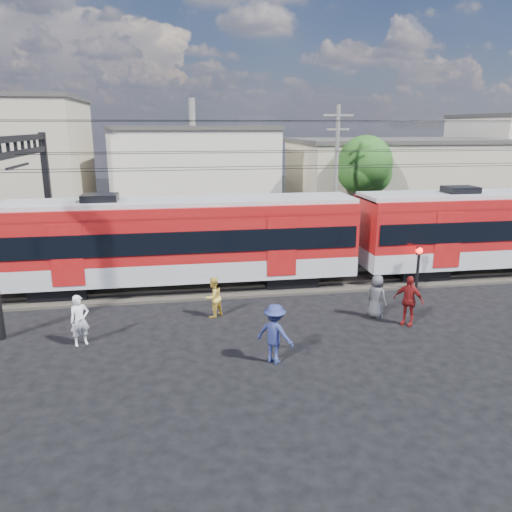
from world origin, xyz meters
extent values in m
plane|color=black|center=(0.00, 0.00, 0.00)|extent=(120.00, 120.00, 0.00)
cube|color=#2D2823|center=(0.00, 8.00, 0.06)|extent=(70.00, 3.40, 0.12)
cube|color=#59544C|center=(0.00, 7.25, 0.18)|extent=(70.00, 0.12, 0.12)
cube|color=#59544C|center=(0.00, 8.75, 0.18)|extent=(70.00, 0.12, 0.12)
cube|color=black|center=(-8.77, 8.00, 0.35)|extent=(2.40, 2.20, 0.70)
cube|color=black|center=(1.47, 8.00, 0.35)|extent=(2.40, 2.20, 0.70)
cube|color=#9FA1A7|center=(-3.65, 8.00, 1.15)|extent=(16.00, 3.00, 0.90)
cube|color=maroon|center=(-3.65, 8.00, 2.80)|extent=(16.00, 3.00, 2.40)
cube|color=black|center=(-3.65, 8.00, 2.55)|extent=(15.68, 3.08, 0.95)
cube|color=#9FA1A7|center=(-3.65, 8.00, 4.05)|extent=(16.00, 2.60, 0.25)
cube|color=black|center=(8.03, 8.00, 0.35)|extent=(2.40, 2.20, 0.70)
cube|color=#9FA1A7|center=(13.15, 8.00, 1.15)|extent=(16.00, 3.00, 0.90)
cube|color=black|center=(-10.00, 12.50, 3.50)|extent=(0.30, 0.30, 7.00)
cube|color=black|center=(-10.00, 8.00, 6.80)|extent=(0.25, 9.30, 0.25)
cube|color=black|center=(-10.00, 8.00, 6.20)|extent=(0.25, 9.30, 0.25)
cylinder|color=black|center=(0.00, 7.30, 5.50)|extent=(70.00, 0.03, 0.03)
cylinder|color=black|center=(0.00, 8.70, 5.50)|extent=(70.00, 0.03, 0.03)
cylinder|color=black|center=(0.00, 7.30, 6.20)|extent=(70.00, 0.03, 0.03)
cylinder|color=black|center=(0.00, 8.70, 6.20)|extent=(70.00, 0.03, 0.03)
cylinder|color=black|center=(0.00, 4.50, 7.50)|extent=(70.00, 0.03, 0.03)
cylinder|color=black|center=(0.00, 11.50, 7.50)|extent=(70.00, 0.03, 0.03)
cube|color=beige|center=(-2.00, 27.00, 3.50)|extent=(12.00, 12.00, 7.00)
cube|color=#3F3D3A|center=(-2.00, 27.00, 7.15)|extent=(12.24, 12.24, 0.30)
cube|color=tan|center=(14.00, 24.00, 3.00)|extent=(16.00, 10.00, 6.00)
cube|color=#3F3D3A|center=(14.00, 24.00, 6.15)|extent=(16.32, 10.20, 0.30)
cylinder|color=slate|center=(6.00, 15.00, 4.25)|extent=(0.24, 0.24, 8.50)
cube|color=slate|center=(6.00, 15.00, 7.90)|extent=(1.80, 0.12, 0.12)
cube|color=slate|center=(6.00, 15.00, 7.10)|extent=(1.40, 0.12, 0.12)
cylinder|color=#382619|center=(9.00, 18.00, 1.96)|extent=(0.36, 0.36, 3.92)
sphere|color=#204B15|center=(9.00, 18.00, 4.90)|extent=(3.64, 3.64, 3.64)
sphere|color=#204B15|center=(9.60, 18.30, 4.20)|extent=(2.80, 2.80, 2.80)
imported|color=silver|center=(-7.07, 2.55, 0.89)|extent=(0.77, 0.66, 1.78)
imported|color=gold|center=(-2.36, 4.38, 0.81)|extent=(0.99, 0.98, 1.62)
imported|color=navy|center=(-0.78, 0.16, 0.97)|extent=(1.43, 1.35, 1.95)
imported|color=maroon|center=(4.80, 2.38, 0.96)|extent=(1.14, 1.12, 1.92)
imported|color=#47474C|center=(3.93, 3.29, 0.86)|extent=(0.93, 1.00, 1.72)
cylinder|color=black|center=(7.00, 5.98, 0.98)|extent=(0.13, 0.13, 1.97)
sphere|color=#FF140C|center=(7.00, 5.98, 1.91)|extent=(0.31, 0.31, 0.31)
cube|color=black|center=(7.00, 5.98, 1.91)|extent=(0.27, 0.07, 0.38)
camera|label=1|loc=(-3.75, -14.10, 7.32)|focal=35.00mm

